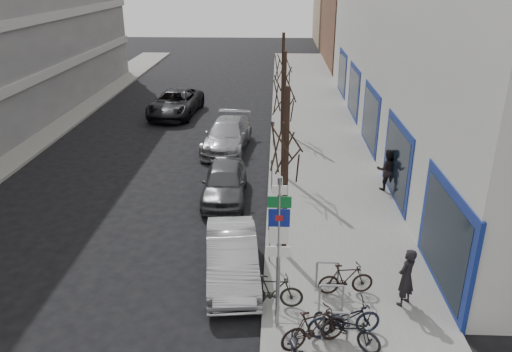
# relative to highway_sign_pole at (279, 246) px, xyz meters

# --- Properties ---
(ground) EXTENTS (120.00, 120.00, 0.00)m
(ground) POSITION_rel_highway_sign_pole_xyz_m (-2.40, 0.01, -2.46)
(ground) COLOR black
(ground) RESTS_ON ground
(sidewalk_east) EXTENTS (5.00, 70.00, 0.15)m
(sidewalk_east) POSITION_rel_highway_sign_pole_xyz_m (2.10, 10.01, -2.38)
(sidewalk_east) COLOR slate
(sidewalk_east) RESTS_ON ground
(brick_building_far) EXTENTS (12.00, 14.00, 8.00)m
(brick_building_far) POSITION_rel_highway_sign_pole_xyz_m (10.60, 40.01, 1.54)
(brick_building_far) COLOR brown
(brick_building_far) RESTS_ON ground
(tan_building_far) EXTENTS (13.00, 12.00, 9.00)m
(tan_building_far) POSITION_rel_highway_sign_pole_xyz_m (11.10, 55.01, 2.04)
(tan_building_far) COLOR #937A5B
(tan_building_far) RESTS_ON ground
(highway_sign_pole) EXTENTS (0.55, 0.10, 4.20)m
(highway_sign_pole) POSITION_rel_highway_sign_pole_xyz_m (0.00, 0.00, 0.00)
(highway_sign_pole) COLOR gray
(highway_sign_pole) RESTS_ON ground
(bike_rack) EXTENTS (0.66, 2.26, 0.83)m
(bike_rack) POSITION_rel_highway_sign_pole_xyz_m (1.40, 0.61, -1.80)
(bike_rack) COLOR gray
(bike_rack) RESTS_ON sidewalk_east
(tree_near) EXTENTS (1.80, 1.80, 5.50)m
(tree_near) POSITION_rel_highway_sign_pole_xyz_m (0.20, 3.51, 1.65)
(tree_near) COLOR black
(tree_near) RESTS_ON ground
(tree_mid) EXTENTS (1.80, 1.80, 5.50)m
(tree_mid) POSITION_rel_highway_sign_pole_xyz_m (0.20, 10.01, 1.65)
(tree_mid) COLOR black
(tree_mid) RESTS_ON ground
(tree_far) EXTENTS (1.80, 1.80, 5.50)m
(tree_far) POSITION_rel_highway_sign_pole_xyz_m (0.20, 16.51, 1.65)
(tree_far) COLOR black
(tree_far) RESTS_ON ground
(meter_front) EXTENTS (0.10, 0.08, 1.27)m
(meter_front) POSITION_rel_highway_sign_pole_xyz_m (-0.25, 3.01, -1.54)
(meter_front) COLOR gray
(meter_front) RESTS_ON sidewalk_east
(meter_mid) EXTENTS (0.10, 0.08, 1.27)m
(meter_mid) POSITION_rel_highway_sign_pole_xyz_m (-0.25, 8.51, -1.54)
(meter_mid) COLOR gray
(meter_mid) RESTS_ON sidewalk_east
(meter_back) EXTENTS (0.10, 0.08, 1.27)m
(meter_back) POSITION_rel_highway_sign_pole_xyz_m (-0.25, 14.01, -1.54)
(meter_back) COLOR gray
(meter_back) RESTS_ON sidewalk_east
(bike_near_right) EXTENTS (1.80, 1.19, 1.06)m
(bike_near_right) POSITION_rel_highway_sign_pole_xyz_m (0.87, -0.71, -1.78)
(bike_near_right) COLOR black
(bike_near_right) RESTS_ON sidewalk_east
(bike_mid_curb) EXTENTS (1.92, 0.94, 1.13)m
(bike_mid_curb) POSITION_rel_highway_sign_pole_xyz_m (1.62, -0.31, -1.74)
(bike_mid_curb) COLOR black
(bike_mid_curb) RESTS_ON sidewalk_east
(bike_mid_inner) EXTENTS (1.64, 0.52, 0.99)m
(bike_mid_inner) POSITION_rel_highway_sign_pole_xyz_m (-0.12, 0.75, -1.81)
(bike_mid_inner) COLOR black
(bike_mid_inner) RESTS_ON sidewalk_east
(bike_far_curb) EXTENTS (1.79, 1.47, 1.10)m
(bike_far_curb) POSITION_rel_highway_sign_pole_xyz_m (1.65, -0.57, -1.76)
(bike_far_curb) COLOR black
(bike_far_curb) RESTS_ON sidewalk_east
(bike_far_inner) EXTENTS (1.61, 0.66, 0.95)m
(bike_far_inner) POSITION_rel_highway_sign_pole_xyz_m (1.88, 1.43, -1.83)
(bike_far_inner) COLOR black
(bike_far_inner) RESTS_ON sidewalk_east
(parked_car_front) EXTENTS (1.96, 4.34, 1.38)m
(parked_car_front) POSITION_rel_highway_sign_pole_xyz_m (-1.33, 2.28, -1.77)
(parked_car_front) COLOR #B6B7BC
(parked_car_front) RESTS_ON ground
(parked_car_mid) EXTENTS (1.76, 4.19, 1.41)m
(parked_car_mid) POSITION_rel_highway_sign_pole_xyz_m (-2.12, 7.86, -1.75)
(parked_car_mid) COLOR #4A4A4F
(parked_car_mid) RESTS_ON ground
(parked_car_back) EXTENTS (2.48, 5.23, 1.47)m
(parked_car_back) POSITION_rel_highway_sign_pole_xyz_m (-2.60, 13.85, -1.72)
(parked_car_back) COLOR #97979B
(parked_car_back) RESTS_ON ground
(lane_car) EXTENTS (3.08, 5.83, 1.56)m
(lane_car) POSITION_rel_highway_sign_pole_xyz_m (-6.45, 20.17, -1.68)
(lane_car) COLOR black
(lane_car) RESTS_ON ground
(pedestrian_near) EXTENTS (0.71, 0.71, 1.66)m
(pedestrian_near) POSITION_rel_highway_sign_pole_xyz_m (3.39, 1.02, -1.48)
(pedestrian_near) COLOR black
(pedestrian_near) RESTS_ON sidewalk_east
(pedestrian_far) EXTENTS (0.67, 0.47, 1.75)m
(pedestrian_far) POSITION_rel_highway_sign_pole_xyz_m (4.40, 8.68, -1.43)
(pedestrian_far) COLOR black
(pedestrian_far) RESTS_ON sidewalk_east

